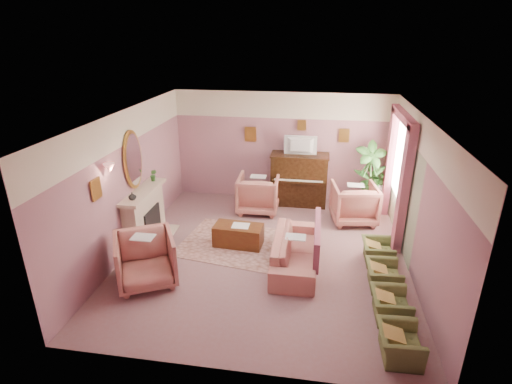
# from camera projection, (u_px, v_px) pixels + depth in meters

# --- Properties ---
(floor) EXTENTS (5.50, 6.00, 0.01)m
(floor) POSITION_uv_depth(u_px,v_px,m) (265.00, 254.00, 8.03)
(floor) COLOR #896165
(floor) RESTS_ON ground
(ceiling) EXTENTS (5.50, 6.00, 0.01)m
(ceiling) POSITION_uv_depth(u_px,v_px,m) (266.00, 116.00, 6.98)
(ceiling) COLOR white
(ceiling) RESTS_ON wall_back
(wall_back) EXTENTS (5.50, 0.02, 2.80)m
(wall_back) POSITION_uv_depth(u_px,v_px,m) (281.00, 147.00, 10.25)
(wall_back) COLOR slate
(wall_back) RESTS_ON floor
(wall_front) EXTENTS (5.50, 0.02, 2.80)m
(wall_front) POSITION_uv_depth(u_px,v_px,m) (232.00, 282.00, 4.76)
(wall_front) COLOR slate
(wall_front) RESTS_ON floor
(wall_left) EXTENTS (0.02, 6.00, 2.80)m
(wall_left) POSITION_uv_depth(u_px,v_px,m) (128.00, 182.00, 7.91)
(wall_left) COLOR slate
(wall_left) RESTS_ON floor
(wall_right) EXTENTS (0.02, 6.00, 2.80)m
(wall_right) POSITION_uv_depth(u_px,v_px,m) (418.00, 199.00, 7.11)
(wall_right) COLOR slate
(wall_right) RESTS_ON floor
(picture_rail_band) EXTENTS (5.50, 0.01, 0.65)m
(picture_rail_band) POSITION_uv_depth(u_px,v_px,m) (282.00, 105.00, 9.84)
(picture_rail_band) COLOR silver
(picture_rail_band) RESTS_ON wall_back
(stripe_panel) EXTENTS (0.01, 3.00, 2.15)m
(stripe_panel) POSITION_uv_depth(u_px,v_px,m) (402.00, 189.00, 8.42)
(stripe_panel) COLOR #A1AE8C
(stripe_panel) RESTS_ON wall_right
(fireplace_surround) EXTENTS (0.30, 1.40, 1.10)m
(fireplace_surround) POSITION_uv_depth(u_px,v_px,m) (145.00, 217.00, 8.39)
(fireplace_surround) COLOR beige
(fireplace_surround) RESTS_ON floor
(fireplace_inset) EXTENTS (0.18, 0.72, 0.68)m
(fireplace_inset) POSITION_uv_depth(u_px,v_px,m) (150.00, 224.00, 8.43)
(fireplace_inset) COLOR black
(fireplace_inset) RESTS_ON floor
(fire_ember) EXTENTS (0.06, 0.54, 0.10)m
(fire_ember) POSITION_uv_depth(u_px,v_px,m) (153.00, 231.00, 8.49)
(fire_ember) COLOR red
(fire_ember) RESTS_ON floor
(mantel_shelf) EXTENTS (0.40, 1.55, 0.07)m
(mantel_shelf) POSITION_uv_depth(u_px,v_px,m) (143.00, 192.00, 8.17)
(mantel_shelf) COLOR beige
(mantel_shelf) RESTS_ON fireplace_surround
(hearth) EXTENTS (0.55, 1.50, 0.02)m
(hearth) POSITION_uv_depth(u_px,v_px,m) (156.00, 240.00, 8.56)
(hearth) COLOR beige
(hearth) RESTS_ON floor
(mirror_frame) EXTENTS (0.04, 0.72, 1.20)m
(mirror_frame) POSITION_uv_depth(u_px,v_px,m) (133.00, 160.00, 7.93)
(mirror_frame) COLOR #AE8233
(mirror_frame) RESTS_ON wall_left
(mirror_glass) EXTENTS (0.01, 0.60, 1.06)m
(mirror_glass) POSITION_uv_depth(u_px,v_px,m) (134.00, 160.00, 7.93)
(mirror_glass) COLOR white
(mirror_glass) RESTS_ON wall_left
(sconce_shade) EXTENTS (0.20, 0.20, 0.16)m
(sconce_shade) POSITION_uv_depth(u_px,v_px,m) (109.00, 168.00, 6.89)
(sconce_shade) COLOR #DE7E75
(sconce_shade) RESTS_ON wall_left
(piano) EXTENTS (1.40, 0.60, 1.30)m
(piano) POSITION_uv_depth(u_px,v_px,m) (299.00, 180.00, 10.17)
(piano) COLOR black
(piano) RESTS_ON floor
(piano_keyshelf) EXTENTS (1.30, 0.12, 0.06)m
(piano_keyshelf) POSITION_uv_depth(u_px,v_px,m) (298.00, 182.00, 9.82)
(piano_keyshelf) COLOR black
(piano_keyshelf) RESTS_ON piano
(piano_keys) EXTENTS (1.20, 0.08, 0.02)m
(piano_keys) POSITION_uv_depth(u_px,v_px,m) (298.00, 181.00, 9.81)
(piano_keys) COLOR silver
(piano_keys) RESTS_ON piano
(piano_top) EXTENTS (1.45, 0.65, 0.04)m
(piano_top) POSITION_uv_depth(u_px,v_px,m) (300.00, 155.00, 9.92)
(piano_top) COLOR black
(piano_top) RESTS_ON piano
(television) EXTENTS (0.80, 0.12, 0.48)m
(television) POSITION_uv_depth(u_px,v_px,m) (300.00, 144.00, 9.77)
(television) COLOR black
(television) RESTS_ON piano
(print_back_left) EXTENTS (0.30, 0.03, 0.38)m
(print_back_left) POSITION_uv_depth(u_px,v_px,m) (250.00, 134.00, 10.21)
(print_back_left) COLOR #AE8233
(print_back_left) RESTS_ON wall_back
(print_back_right) EXTENTS (0.26, 0.03, 0.34)m
(print_back_right) POSITION_uv_depth(u_px,v_px,m) (344.00, 136.00, 9.85)
(print_back_right) COLOR #AE8233
(print_back_right) RESTS_ON wall_back
(print_back_mid) EXTENTS (0.22, 0.03, 0.26)m
(print_back_mid) POSITION_uv_depth(u_px,v_px,m) (302.00, 125.00, 9.92)
(print_back_mid) COLOR #AE8233
(print_back_mid) RESTS_ON wall_back
(print_left_wall) EXTENTS (0.03, 0.28, 0.36)m
(print_left_wall) POSITION_uv_depth(u_px,v_px,m) (96.00, 189.00, 6.68)
(print_left_wall) COLOR #AE8233
(print_left_wall) RESTS_ON wall_left
(window_blind) EXTENTS (0.03, 1.40, 1.80)m
(window_blind) POSITION_uv_depth(u_px,v_px,m) (402.00, 157.00, 8.42)
(window_blind) COLOR beige
(window_blind) RESTS_ON wall_right
(curtain_left) EXTENTS (0.16, 0.34, 2.60)m
(curtain_left) POSITION_uv_depth(u_px,v_px,m) (404.00, 191.00, 7.74)
(curtain_left) COLOR #9D4B61
(curtain_left) RESTS_ON floor
(curtain_right) EXTENTS (0.16, 0.34, 2.60)m
(curtain_right) POSITION_uv_depth(u_px,v_px,m) (389.00, 162.00, 9.42)
(curtain_right) COLOR #9D4B61
(curtain_right) RESTS_ON floor
(pelmet) EXTENTS (0.16, 2.20, 0.16)m
(pelmet) POSITION_uv_depth(u_px,v_px,m) (404.00, 117.00, 8.11)
(pelmet) COLOR #9D4B61
(pelmet) RESTS_ON wall_right
(mantel_plant) EXTENTS (0.16, 0.16, 0.28)m
(mantel_plant) POSITION_uv_depth(u_px,v_px,m) (153.00, 175.00, 8.61)
(mantel_plant) COLOR #326F2B
(mantel_plant) RESTS_ON mantel_shelf
(mantel_vase) EXTENTS (0.16, 0.16, 0.16)m
(mantel_vase) POSITION_uv_depth(u_px,v_px,m) (132.00, 196.00, 7.67)
(mantel_vase) COLOR silver
(mantel_vase) RESTS_ON mantel_shelf
(area_rug) EXTENTS (2.75, 2.17, 0.01)m
(area_rug) POSITION_uv_depth(u_px,v_px,m) (242.00, 244.00, 8.41)
(area_rug) COLOR #A6776D
(area_rug) RESTS_ON floor
(coffee_table) EXTENTS (1.03, 0.57, 0.45)m
(coffee_table) POSITION_uv_depth(u_px,v_px,m) (238.00, 235.00, 8.31)
(coffee_table) COLOR #512A12
(coffee_table) RESTS_ON floor
(table_paper) EXTENTS (0.35, 0.28, 0.01)m
(table_paper) POSITION_uv_depth(u_px,v_px,m) (241.00, 226.00, 8.22)
(table_paper) COLOR white
(table_paper) RESTS_ON coffee_table
(sofa) EXTENTS (0.69, 2.06, 0.83)m
(sofa) POSITION_uv_depth(u_px,v_px,m) (295.00, 245.00, 7.55)
(sofa) COLOR #BA7265
(sofa) RESTS_ON floor
(sofa_throw) EXTENTS (0.10, 1.56, 0.57)m
(sofa_throw) POSITION_uv_depth(u_px,v_px,m) (317.00, 238.00, 7.42)
(sofa_throw) COLOR #9D4B61
(sofa_throw) RESTS_ON sofa
(floral_armchair_left) EXTENTS (0.98, 0.98, 1.02)m
(floral_armchair_left) POSITION_uv_depth(u_px,v_px,m) (258.00, 192.00, 9.80)
(floral_armchair_left) COLOR #BA7265
(floral_armchair_left) RESTS_ON floor
(floral_armchair_right) EXTENTS (0.98, 0.98, 1.02)m
(floral_armchair_right) POSITION_uv_depth(u_px,v_px,m) (354.00, 201.00, 9.26)
(floral_armchair_right) COLOR #BA7265
(floral_armchair_right) RESTS_ON floor
(floral_armchair_front) EXTENTS (0.98, 0.98, 1.02)m
(floral_armchair_front) POSITION_uv_depth(u_px,v_px,m) (145.00, 257.00, 6.96)
(floral_armchair_front) COLOR #BA7265
(floral_armchair_front) RESTS_ON floor
(olive_chair_a) EXTENTS (0.47, 0.67, 0.58)m
(olive_chair_a) POSITION_uv_depth(u_px,v_px,m) (400.00, 339.00, 5.42)
(olive_chair_a) COLOR #5D6935
(olive_chair_a) RESTS_ON floor
(olive_chair_b) EXTENTS (0.47, 0.67, 0.58)m
(olive_chair_b) POSITION_uv_depth(u_px,v_px,m) (391.00, 302.00, 6.17)
(olive_chair_b) COLOR #5D6935
(olive_chair_b) RESTS_ON floor
(olive_chair_c) EXTENTS (0.47, 0.67, 0.58)m
(olive_chair_c) POSITION_uv_depth(u_px,v_px,m) (383.00, 272.00, 6.92)
(olive_chair_c) COLOR #5D6935
(olive_chair_c) RESTS_ON floor
(olive_chair_d) EXTENTS (0.47, 0.67, 0.58)m
(olive_chair_d) POSITION_uv_depth(u_px,v_px,m) (378.00, 249.00, 7.67)
(olive_chair_d) COLOR #5D6935
(olive_chair_d) RESTS_ON floor
(side_table) EXTENTS (0.52, 0.52, 0.70)m
(side_table) POSITION_uv_depth(u_px,v_px,m) (374.00, 196.00, 9.97)
(side_table) COLOR silver
(side_table) RESTS_ON floor
(side_plant_big) EXTENTS (0.30, 0.30, 0.34)m
(side_plant_big) POSITION_uv_depth(u_px,v_px,m) (376.00, 176.00, 9.78)
(side_plant_big) COLOR #326F2B
(side_plant_big) RESTS_ON side_table
(side_plant_small) EXTENTS (0.16, 0.16, 0.28)m
(side_plant_small) POSITION_uv_depth(u_px,v_px,m) (382.00, 179.00, 9.68)
(side_plant_small) COLOR #326F2B
(side_plant_small) RESTS_ON side_table
(palm_pot) EXTENTS (0.34, 0.34, 0.34)m
(palm_pot) POSITION_uv_depth(u_px,v_px,m) (366.00, 205.00, 9.90)
(palm_pot) COLOR brown
(palm_pot) RESTS_ON floor
(palm_plant) EXTENTS (0.76, 0.76, 1.44)m
(palm_plant) POSITION_uv_depth(u_px,v_px,m) (370.00, 171.00, 9.57)
(palm_plant) COLOR #326F2B
(palm_plant) RESTS_ON palm_pot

